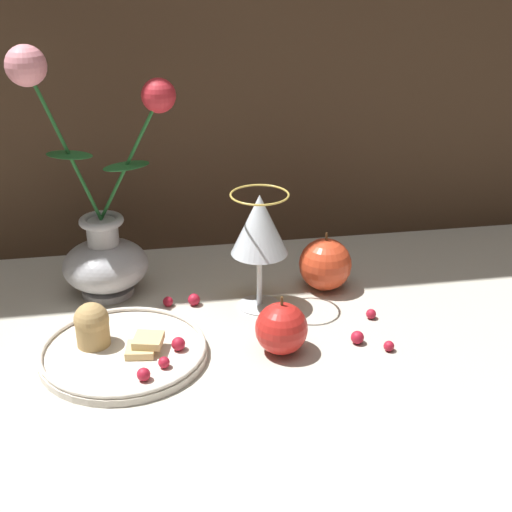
# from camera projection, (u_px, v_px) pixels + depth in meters

# --- Properties ---
(ground_plane) EXTENTS (2.40, 2.40, 0.00)m
(ground_plane) POSITION_uv_depth(u_px,v_px,m) (188.00, 322.00, 1.00)
(ground_plane) COLOR #B7B2A3
(ground_plane) RESTS_ON ground
(vase) EXTENTS (0.22, 0.13, 0.37)m
(vase) POSITION_uv_depth(u_px,v_px,m) (102.00, 233.00, 1.04)
(vase) COLOR #A3A3A8
(vase) RESTS_ON ground_plane
(plate_with_pastries) EXTENTS (0.22, 0.22, 0.07)m
(plate_with_pastries) POSITION_uv_depth(u_px,v_px,m) (119.00, 347.00, 0.92)
(plate_with_pastries) COLOR silver
(plate_with_pastries) RESTS_ON ground_plane
(wine_glass) EXTENTS (0.08, 0.08, 0.17)m
(wine_glass) POSITION_uv_depth(u_px,v_px,m) (260.00, 228.00, 0.99)
(wine_glass) COLOR silver
(wine_glass) RESTS_ON ground_plane
(apple_beside_vase) EXTENTS (0.08, 0.08, 0.09)m
(apple_beside_vase) POSITION_uv_depth(u_px,v_px,m) (325.00, 264.00, 1.08)
(apple_beside_vase) COLOR #D14223
(apple_beside_vase) RESTS_ON ground_plane
(apple_near_glass) EXTENTS (0.07, 0.07, 0.08)m
(apple_near_glass) POSITION_uv_depth(u_px,v_px,m) (281.00, 329.00, 0.92)
(apple_near_glass) COLOR red
(apple_near_glass) RESTS_ON ground_plane
(berry_near_plate) EXTENTS (0.01, 0.01, 0.01)m
(berry_near_plate) POSITION_uv_depth(u_px,v_px,m) (371.00, 314.00, 1.01)
(berry_near_plate) COLOR #AD192D
(berry_near_plate) RESTS_ON ground_plane
(berry_front_center) EXTENTS (0.02, 0.02, 0.02)m
(berry_front_center) POSITION_uv_depth(u_px,v_px,m) (194.00, 300.00, 1.04)
(berry_front_center) COLOR #AD192D
(berry_front_center) RESTS_ON ground_plane
(berry_by_glass_stem) EXTENTS (0.01, 0.01, 0.01)m
(berry_by_glass_stem) POSITION_uv_depth(u_px,v_px,m) (168.00, 302.00, 1.04)
(berry_by_glass_stem) COLOR #AD192D
(berry_by_glass_stem) RESTS_ON ground_plane
(berry_under_candlestick) EXTENTS (0.01, 0.01, 0.01)m
(berry_under_candlestick) POSITION_uv_depth(u_px,v_px,m) (389.00, 346.00, 0.93)
(berry_under_candlestick) COLOR #AD192D
(berry_under_candlestick) RESTS_ON ground_plane
(berry_far_right) EXTENTS (0.02, 0.02, 0.02)m
(berry_far_right) POSITION_uv_depth(u_px,v_px,m) (357.00, 337.00, 0.95)
(berry_far_right) COLOR #AD192D
(berry_far_right) RESTS_ON ground_plane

